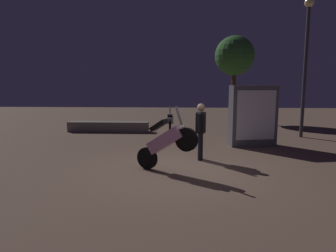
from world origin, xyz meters
TOP-DOWN VIEW (x-y plane):
  - ground_plane at (0.00, 0.00)m, footprint 40.00×40.00m
  - motorcycle_pink_foreground at (-0.34, -0.16)m, footprint 1.53×0.84m
  - motorcycle_white_parked_left at (-0.52, 6.46)m, footprint 0.34×1.66m
  - person_rider_beside at (0.57, 1.08)m, footprint 0.31×0.66m
  - streetlamp_near at (4.88, 4.95)m, footprint 0.36×0.36m
  - tree_left_bg at (2.99, 10.18)m, footprint 2.23×2.23m
  - kiosk_billboard at (2.50, 3.14)m, footprint 1.66×0.77m
  - planter_wall_low at (-3.31, 5.95)m, footprint 3.64×0.50m

SIDE VIEW (x-z plane):
  - ground_plane at x=0.00m, z-range 0.00..0.00m
  - planter_wall_low at x=-3.31m, z-range 0.00..0.45m
  - motorcycle_white_parked_left at x=-0.52m, z-range -0.12..0.99m
  - motorcycle_pink_foreground at x=-0.34m, z-range -0.07..1.56m
  - person_rider_beside at x=0.57m, z-range 0.15..1.75m
  - kiosk_billboard at x=2.50m, z-range 0.00..2.10m
  - streetlamp_near at x=4.88m, z-range 0.70..6.11m
  - tree_left_bg at x=2.99m, z-range 1.28..6.14m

